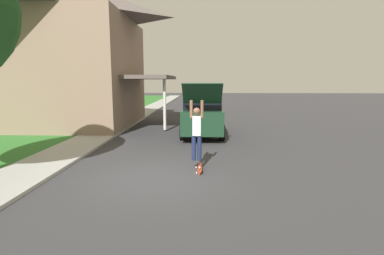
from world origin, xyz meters
The scene contains 8 objects.
ground_plane centered at (0.00, 0.00, 0.00)m, with size 120.00×120.00×0.00m, color #333335.
lawn centered at (-8.00, 6.00, 0.04)m, with size 10.00×80.00×0.08m.
sidewalk centered at (-3.60, 6.00, 0.05)m, with size 1.80×80.00×0.10m.
house centered at (-7.65, 9.68, 4.54)m, with size 12.65×8.42×8.61m.
suv_parked centered at (1.46, 7.01, 1.08)m, with size 2.02×5.85×2.60m.
car_down_street centered at (0.93, 17.08, 0.71)m, with size 1.98×4.12×1.43m.
skateboarder centered at (1.30, 0.84, 1.22)m, with size 0.41×0.21×1.82m.
skateboard centered at (1.39, 0.67, 0.08)m, with size 0.20×0.84×0.25m.
Camera 1 is at (1.50, -7.99, 2.67)m, focal length 28.00 mm.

